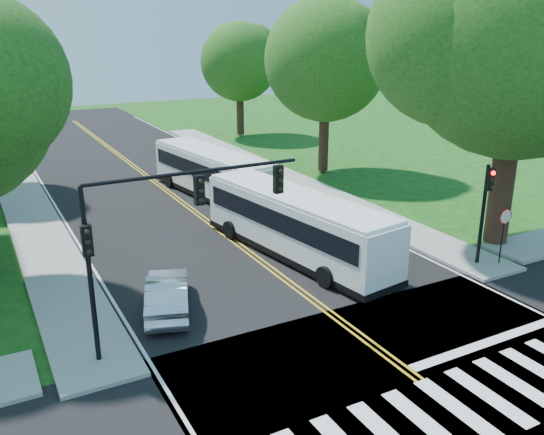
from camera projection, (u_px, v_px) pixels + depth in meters
ground at (444, 399)px, 16.27m from camera, size 140.00×140.00×0.00m
road at (205, 220)px, 31.31m from camera, size 14.00×96.00×0.01m
cross_road at (444, 399)px, 16.27m from camera, size 60.00×12.00×0.01m
center_line at (181, 201)px, 34.65m from camera, size 0.36×70.00×0.01m
edge_line_w at (63, 218)px, 31.60m from camera, size 0.12×70.00×0.01m
edge_line_e at (279, 187)px, 37.70m from camera, size 0.12×70.00×0.01m
crosswalk at (458, 409)px, 15.85m from camera, size 12.60×3.00×0.01m
stop_bar at (488, 342)px, 19.17m from camera, size 6.60×0.40×0.01m
sidewalk_nw at (27, 206)px, 33.42m from camera, size 2.60×40.00×0.15m
sidewalk_ne at (277, 173)px, 40.86m from camera, size 2.60×40.00×0.15m
tree_ne_big at (521, 36)px, 24.85m from camera, size 10.80×10.80×14.91m
tree_east_mid at (326, 60)px, 39.00m from camera, size 8.40×8.40×11.93m
tree_east_far at (239, 62)px, 53.14m from camera, size 7.20×7.20×10.34m
signal_nw at (164, 220)px, 17.63m from camera, size 7.15×0.46×5.66m
signal_ne at (485, 201)px, 24.39m from camera, size 0.30×0.46×4.40m
stop_sign at (505, 222)px, 24.66m from camera, size 0.76×0.08×2.53m
bus_lead at (296, 223)px, 26.02m from camera, size 4.09×11.45×2.90m
bus_follow at (213, 173)px, 35.06m from camera, size 3.85×11.28×2.86m
hatchback at (168, 293)px, 21.09m from camera, size 2.82×4.52×1.41m
suv at (308, 208)px, 31.28m from camera, size 2.52×4.58×1.22m
dark_sedan at (302, 204)px, 32.04m from camera, size 2.24×4.22×1.16m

